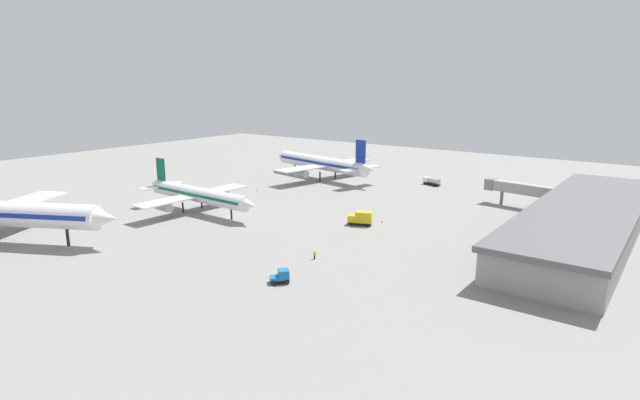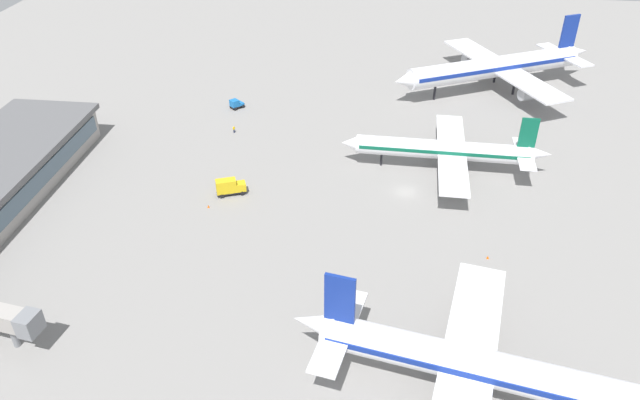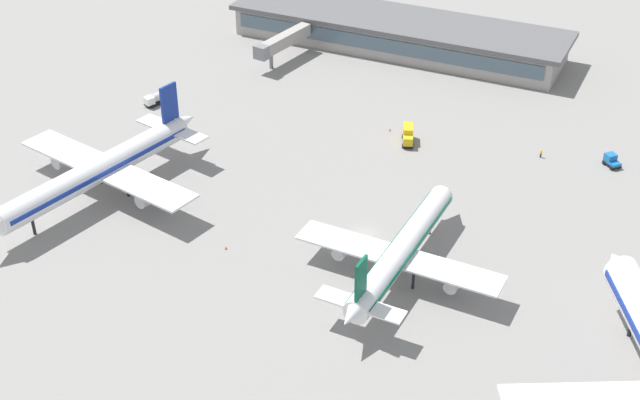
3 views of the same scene
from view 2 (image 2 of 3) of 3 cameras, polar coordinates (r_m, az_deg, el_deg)
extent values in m
plane|color=gray|center=(117.97, 8.09, 0.76)|extent=(288.00, 288.00, 0.00)
cylinder|color=white|center=(79.14, 15.31, -15.01)|extent=(12.70, 41.50, 4.56)
cone|color=white|center=(80.71, -0.57, -11.52)|extent=(4.71, 6.31, 3.65)
cube|color=navy|center=(78.89, 15.35, -14.85)|extent=(12.46, 39.90, 0.82)
cube|color=white|center=(79.41, 13.74, -14.98)|extent=(39.88, 14.32, 0.41)
cylinder|color=#A5A8AD|center=(88.33, 14.44, -10.47)|extent=(3.53, 5.78, 2.51)
cube|color=white|center=(80.16, 1.81, -12.17)|extent=(16.16, 6.77, 0.33)
cube|color=navy|center=(76.34, 1.88, -9.31)|extent=(1.27, 3.99, 7.29)
cylinder|color=black|center=(84.38, 12.86, -14.58)|extent=(0.55, 0.55, 3.19)
cylinder|color=white|center=(164.08, 16.14, 11.97)|extent=(26.54, 45.11, 5.28)
cone|color=white|center=(151.05, 8.01, 11.11)|extent=(6.87, 6.98, 5.01)
cone|color=white|center=(179.57, 23.05, 12.74)|extent=(6.76, 7.79, 4.22)
cube|color=navy|center=(163.94, 16.16, 12.10)|extent=(25.76, 43.45, 0.95)
cube|color=white|center=(165.63, 16.81, 11.86)|extent=(44.07, 27.59, 0.47)
cylinder|color=#A5A8AD|center=(157.12, 19.33, 9.48)|extent=(5.42, 6.87, 2.90)
cylinder|color=#A5A8AD|center=(175.90, 14.32, 12.85)|extent=(5.42, 6.87, 2.90)
cube|color=white|center=(177.05, 22.05, 12.60)|extent=(18.19, 12.13, 0.38)
cube|color=navy|center=(175.13, 22.49, 14.52)|extent=(2.60, 4.36, 8.44)
cylinder|color=black|center=(156.88, 10.77, 9.93)|extent=(0.63, 0.63, 3.69)
cylinder|color=black|center=(164.82, 17.83, 10.08)|extent=(0.63, 0.63, 3.69)
cylinder|color=black|center=(170.98, 16.18, 11.20)|extent=(0.63, 0.63, 3.69)
cylinder|color=white|center=(124.25, 11.55, 4.68)|extent=(4.90, 35.12, 3.85)
cone|color=white|center=(124.31, 2.93, 5.37)|extent=(3.77, 3.96, 3.66)
cone|color=white|center=(126.69, 20.02, 4.12)|extent=(3.22, 4.91, 3.08)
cube|color=#0C593F|center=(124.11, 11.56, 4.79)|extent=(4.93, 33.72, 0.69)
cube|color=white|center=(124.57, 12.33, 4.45)|extent=(33.42, 6.59, 0.35)
cylinder|color=#A5A8AD|center=(117.18, 12.40, 1.68)|extent=(2.25, 4.61, 2.12)
cylinder|color=#A5A8AD|center=(133.41, 12.13, 5.87)|extent=(2.25, 4.61, 2.12)
cube|color=white|center=(126.18, 18.72, 4.17)|extent=(13.40, 3.53, 0.28)
cube|color=#0C593F|center=(124.11, 19.10, 6.02)|extent=(0.52, 3.37, 6.16)
cylinder|color=black|center=(125.56, 5.80, 3.83)|extent=(0.46, 0.46, 2.70)
cylinder|color=black|center=(123.40, 12.70, 2.55)|extent=(0.46, 0.46, 2.70)
cylinder|color=black|center=(128.73, 12.60, 3.95)|extent=(0.46, 0.46, 2.70)
cube|color=black|center=(117.12, -8.36, 0.79)|extent=(3.81, 5.91, 0.30)
cube|color=gold|center=(116.76, -7.48, 1.31)|extent=(2.42, 2.37, 1.60)
cube|color=#3F596B|center=(116.67, -7.10, 1.49)|extent=(1.52, 0.66, 0.90)
cube|color=gold|center=(116.29, -8.86, 1.32)|extent=(3.15, 4.23, 2.60)
cylinder|color=black|center=(118.15, -7.48, 1.10)|extent=(0.57, 0.85, 0.80)
cylinder|color=black|center=(116.56, -7.34, 0.61)|extent=(0.57, 0.85, 0.80)
cylinder|color=black|center=(117.88, -9.36, 0.83)|extent=(0.57, 0.85, 0.80)
cylinder|color=black|center=(116.29, -9.25, 0.34)|extent=(0.57, 0.85, 0.80)
cube|color=black|center=(151.47, -7.83, 8.80)|extent=(3.64, 3.57, 0.30)
cube|color=#1966B2|center=(150.74, -8.08, 9.05)|extent=(2.61, 2.62, 1.60)
cube|color=#3F596B|center=(150.22, -8.35, 9.07)|extent=(1.14, 1.22, 0.90)
cube|color=#1966B2|center=(151.74, -7.56, 9.03)|extent=(2.32, 2.34, 0.50)
cylinder|color=black|center=(150.26, -7.98, 8.51)|extent=(0.79, 0.76, 0.80)
cylinder|color=black|center=(151.73, -8.38, 8.73)|extent=(0.79, 0.76, 0.80)
cylinder|color=black|center=(151.34, -7.27, 8.76)|extent=(0.79, 0.76, 0.80)
cylinder|color=black|center=(152.80, -7.68, 8.98)|extent=(0.79, 0.76, 0.80)
cylinder|color=#1E2338|center=(139.65, -8.12, 6.48)|extent=(0.45, 0.45, 0.85)
cylinder|color=yellow|center=(139.33, -8.14, 6.74)|extent=(0.53, 0.53, 0.60)
sphere|color=tan|center=(139.15, -8.15, 6.89)|extent=(0.22, 0.22, 0.22)
cylinder|color=yellow|center=(139.45, -8.06, 6.77)|extent=(0.10, 0.10, 0.54)
cylinder|color=yellow|center=(139.20, -8.22, 6.71)|extent=(0.10, 0.10, 0.54)
cylinder|color=slate|center=(94.83, -26.92, -11.36)|extent=(0.90, 0.90, 3.80)
cube|color=slate|center=(90.63, -25.76, -10.47)|extent=(3.47, 2.87, 3.08)
cone|color=#EA590C|center=(114.08, -10.50, -0.58)|extent=(0.44, 0.44, 0.60)
cone|color=#EA590C|center=(103.92, 15.56, -5.21)|extent=(0.44, 0.44, 0.60)
camera|label=1|loc=(216.34, -19.67, 23.95)|focal=28.75mm
camera|label=3|loc=(189.21, 54.57, 28.51)|focal=49.96mm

